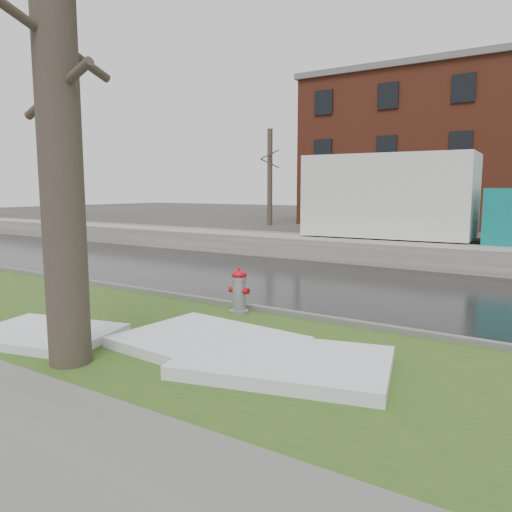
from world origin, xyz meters
The scene contains 15 objects.
ground centered at (0.00, 0.00, 0.00)m, with size 120.00×120.00×0.00m, color #47423D.
verge centered at (0.00, -1.25, 0.02)m, with size 60.00×4.50×0.04m, color #2D4D19.
road centered at (0.00, 4.50, 0.01)m, with size 60.00×7.00×0.03m, color black.
parking_lot centered at (0.00, 13.00, 0.01)m, with size 60.00×9.00×0.03m, color slate.
curb centered at (0.00, 1.00, 0.07)m, with size 60.00×0.15×0.14m, color slate.
snowbank centered at (0.00, 8.70, 0.38)m, with size 60.00×1.60×0.75m, color #AEA99F.
bg_tree_left centered at (-12.00, 22.00, 3.33)m, with size 1.40×1.62×6.50m.
bg_tree_center centered at (-6.00, 26.00, 3.33)m, with size 1.40×1.62×6.50m.
fire_hydrant centered at (0.55, 0.61, 0.52)m, with size 0.44×0.37×0.91m.
tree centered at (0.19, -3.00, 3.68)m, with size 1.50×1.79×7.23m.
box_truck centered at (1.38, 10.48, 1.95)m, with size 11.11×3.16×3.68m.
worker centered at (-1.25, 9.30, 1.54)m, with size 0.57×0.38×1.57m, color black.
snow_patch_near centered at (1.38, -1.39, 0.12)m, with size 2.60×2.00×0.16m, color silver.
snow_patch_far centered at (-1.15, -2.50, 0.11)m, with size 2.20×1.60×0.14m, color silver.
snow_patch_side centered at (2.83, -1.54, 0.13)m, with size 2.80×1.80×0.18m, color silver.
Camera 1 is at (6.10, -7.22, 2.47)m, focal length 35.00 mm.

